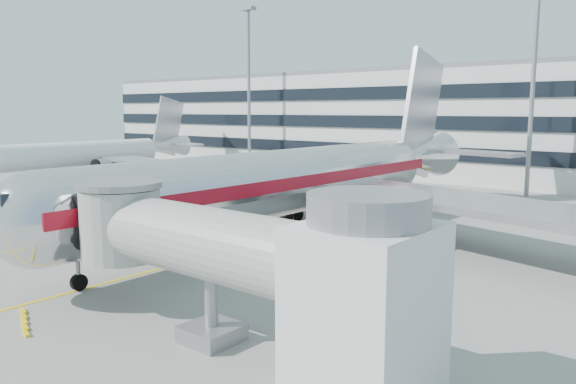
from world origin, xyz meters
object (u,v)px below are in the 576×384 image
Objects in this scene: baggage_tug at (76,230)px; cargo_container_left at (39,215)px; main_jet at (305,179)px; cargo_container_right at (88,213)px; ramp_worker at (115,230)px; belt_loader at (145,238)px.

baggage_tug is 1.45× the size of cargo_container_left.
main_jet is 28.02× the size of cargo_container_right.
ramp_worker is (-8.72, -11.79, -3.42)m from main_jet.
baggage_tug is 2.77m from ramp_worker.
cargo_container_left reaches higher than ramp_worker.
ramp_worker is (7.95, -2.60, 0.06)m from cargo_container_right.
cargo_container_left reaches higher than cargo_container_right.
main_jet reaches higher than baggage_tug.
cargo_container_left is 1.09× the size of cargo_container_right.
belt_loader is 3.05× the size of ramp_worker.
belt_loader reaches higher than cargo_container_left.
belt_loader is 3.43m from ramp_worker.
cargo_container_right is at bearing 168.28° from belt_loader.
belt_loader is at bearing 23.40° from baggage_tug.
baggage_tug reaches higher than cargo_container_left.
main_jet is 25.60× the size of cargo_container_left.
cargo_container_right is at bearing 65.05° from cargo_container_left.
baggage_tug reaches higher than ramp_worker.
baggage_tug is 1.77× the size of ramp_worker.
cargo_container_right is (1.66, 3.56, -0.19)m from cargo_container_left.
cargo_container_left is at bearing 152.17° from ramp_worker.
ramp_worker is (-3.42, -0.24, 0.15)m from belt_loader.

